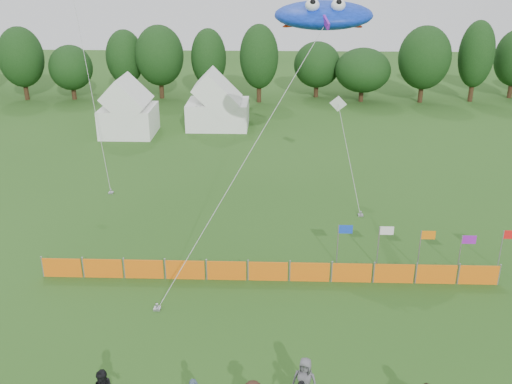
{
  "coord_description": "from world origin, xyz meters",
  "views": [
    {
      "loc": [
        0.77,
        -16.38,
        14.46
      ],
      "look_at": [
        0.0,
        6.0,
        5.2
      ],
      "focal_mm": 40.0,
      "sensor_mm": 36.0,
      "label": 1
    }
  ],
  "objects_px": {
    "stingray_kite": "(323,15)",
    "tent_left": "(128,111)",
    "barrier_fence": "(268,271)",
    "spectator_e": "(305,381)",
    "tent_right": "(218,106)"
  },
  "relations": [
    {
      "from": "barrier_fence",
      "to": "stingray_kite",
      "type": "relative_size",
      "value": 1.16
    },
    {
      "from": "spectator_e",
      "to": "stingray_kite",
      "type": "distance_m",
      "value": 20.4
    },
    {
      "from": "barrier_fence",
      "to": "spectator_e",
      "type": "bearing_deg",
      "value": -80.24
    },
    {
      "from": "stingray_kite",
      "to": "barrier_fence",
      "type": "bearing_deg",
      "value": -106.95
    },
    {
      "from": "tent_right",
      "to": "stingray_kite",
      "type": "height_order",
      "value": "stingray_kite"
    },
    {
      "from": "tent_right",
      "to": "stingray_kite",
      "type": "xyz_separation_m",
      "value": [
        7.79,
        -17.35,
        9.5
      ]
    },
    {
      "from": "tent_left",
      "to": "tent_right",
      "type": "relative_size",
      "value": 0.82
    },
    {
      "from": "tent_left",
      "to": "barrier_fence",
      "type": "height_order",
      "value": "tent_left"
    },
    {
      "from": "tent_left",
      "to": "stingray_kite",
      "type": "height_order",
      "value": "stingray_kite"
    },
    {
      "from": "tent_right",
      "to": "spectator_e",
      "type": "distance_m",
      "value": 35.33
    },
    {
      "from": "tent_left",
      "to": "tent_right",
      "type": "height_order",
      "value": "tent_left"
    },
    {
      "from": "barrier_fence",
      "to": "tent_left",
      "type": "bearing_deg",
      "value": 117.4
    },
    {
      "from": "stingray_kite",
      "to": "tent_left",
      "type": "bearing_deg",
      "value": 136.02
    },
    {
      "from": "barrier_fence",
      "to": "spectator_e",
      "type": "relative_size",
      "value": 12.05
    },
    {
      "from": "tent_right",
      "to": "barrier_fence",
      "type": "bearing_deg",
      "value": -79.49
    }
  ]
}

